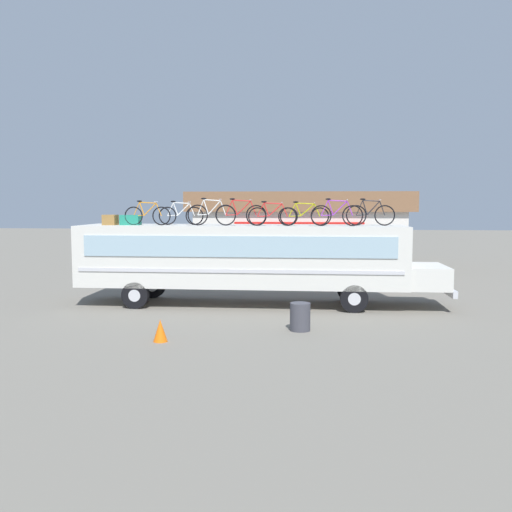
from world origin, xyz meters
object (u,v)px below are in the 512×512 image
object	(u,v)px
luggage_bag_1	(110,220)
luggage_bag_2	(131,220)
rooftop_bicycle_5	(272,215)
traffic_cone	(160,331)
bus	(248,257)
rooftop_bicycle_1	(147,215)
rooftop_bicycle_2	(181,215)
rooftop_bicycle_7	(337,215)
rooftop_bicycle_4	(241,214)
rooftop_bicycle_6	(304,215)
trash_bin	(300,317)
rooftop_bicycle_8	(370,214)
rooftop_bicycle_3	(212,214)

from	to	relation	value
luggage_bag_1	luggage_bag_2	distance (m)	0.74
rooftop_bicycle_5	traffic_cone	distance (m)	6.54
bus	rooftop_bicycle_1	size ratio (longest dim) A/B	7.76
rooftop_bicycle_2	rooftop_bicycle_5	distance (m)	3.41
rooftop_bicycle_1	rooftop_bicycle_2	world-z (taller)	rooftop_bicycle_1
luggage_bag_2	rooftop_bicycle_7	bearing A→B (deg)	-2.20
bus	rooftop_bicycle_2	distance (m)	2.90
rooftop_bicycle_4	rooftop_bicycle_5	world-z (taller)	rooftop_bicycle_4
rooftop_bicycle_5	rooftop_bicycle_7	distance (m)	2.23
rooftop_bicycle_1	rooftop_bicycle_6	distance (m)	5.60
rooftop_bicycle_5	trash_bin	distance (m)	4.69
rooftop_bicycle_4	rooftop_bicycle_8	world-z (taller)	rooftop_bicycle_4
rooftop_bicycle_5	rooftop_bicycle_1	bearing A→B (deg)	178.56
rooftop_bicycle_6	rooftop_bicycle_8	xyz separation A→B (m)	(2.32, 0.22, 0.04)
luggage_bag_2	rooftop_bicycle_7	xyz separation A→B (m)	(7.40, -0.28, 0.22)
rooftop_bicycle_8	traffic_cone	xyz separation A→B (m)	(-6.04, -5.78, -2.97)
rooftop_bicycle_6	rooftop_bicycle_3	bearing A→B (deg)	-176.95
rooftop_bicycle_2	rooftop_bicycle_4	bearing A→B (deg)	-10.79
luggage_bag_2	rooftop_bicycle_8	distance (m)	8.60
rooftop_bicycle_7	luggage_bag_1	bearing A→B (deg)	178.39
rooftop_bicycle_2	rooftop_bicycle_6	world-z (taller)	rooftop_bicycle_2
rooftop_bicycle_1	trash_bin	distance (m)	7.24
rooftop_bicycle_1	luggage_bag_2	bearing A→B (deg)	165.06
rooftop_bicycle_6	rooftop_bicycle_1	bearing A→B (deg)	-177.85
rooftop_bicycle_7	rooftop_bicycle_2	bearing A→B (deg)	174.40
rooftop_bicycle_5	rooftop_bicycle_6	bearing A→B (deg)	16.25
luggage_bag_2	rooftop_bicycle_2	world-z (taller)	rooftop_bicycle_2
luggage_bag_1	trash_bin	world-z (taller)	luggage_bag_1
luggage_bag_1	bus	bearing A→B (deg)	2.20
rooftop_bicycle_4	rooftop_bicycle_7	size ratio (longest dim) A/B	1.00
rooftop_bicycle_6	rooftop_bicycle_2	bearing A→B (deg)	176.98
bus	luggage_bag_2	bearing A→B (deg)	-178.17
rooftop_bicycle_4	luggage_bag_1	bearing A→B (deg)	178.70
luggage_bag_1	rooftop_bicycle_2	xyz separation A→B (m)	(2.53, 0.32, 0.18)
rooftop_bicycle_1	rooftop_bicycle_7	world-z (taller)	rooftop_bicycle_7
rooftop_bicycle_5	rooftop_bicycle_8	size ratio (longest dim) A/B	0.99
rooftop_bicycle_1	trash_bin	xyz separation A→B (m)	(5.53, -3.70, -2.84)
rooftop_bicycle_7	traffic_cone	xyz separation A→B (m)	(-4.84, -5.24, -2.97)
traffic_cone	trash_bin	bearing A→B (deg)	24.15
rooftop_bicycle_4	traffic_cone	world-z (taller)	rooftop_bicycle_4
rooftop_bicycle_5	rooftop_bicycle_4	bearing A→B (deg)	173.36
luggage_bag_2	traffic_cone	size ratio (longest dim) A/B	1.19
rooftop_bicycle_3	rooftop_bicycle_6	bearing A→B (deg)	3.05
rooftop_bicycle_2	rooftop_bicycle_1	bearing A→B (deg)	-158.22
luggage_bag_2	rooftop_bicycle_6	distance (m)	6.28
rooftop_bicycle_1	traffic_cone	xyz separation A→B (m)	(1.87, -5.34, -2.95)
trash_bin	traffic_cone	world-z (taller)	trash_bin
traffic_cone	rooftop_bicycle_4	bearing A→B (deg)	74.40
bus	rooftop_bicycle_6	world-z (taller)	rooftop_bicycle_6
rooftop_bicycle_4	rooftop_bicycle_2	bearing A→B (deg)	169.21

